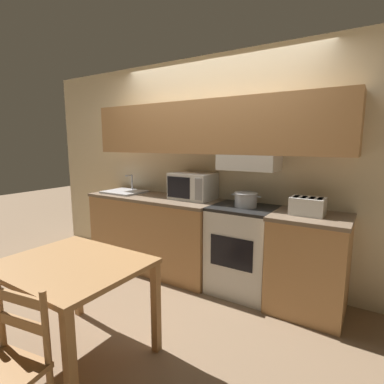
# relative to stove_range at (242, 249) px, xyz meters

# --- Properties ---
(ground_plane) EXTENTS (16.00, 16.00, 0.00)m
(ground_plane) POSITION_rel_stove_range_xyz_m (-0.51, 0.28, -0.46)
(ground_plane) COLOR #7F664C
(wall_back) EXTENTS (5.42, 0.38, 2.55)m
(wall_back) POSITION_rel_stove_range_xyz_m (-0.49, 0.22, 1.02)
(wall_back) COLOR beige
(wall_back) RESTS_ON ground_plane
(lower_counter_main) EXTENTS (1.70, 0.61, 0.92)m
(lower_counter_main) POSITION_rel_stove_range_xyz_m (-1.17, -0.02, 0.00)
(lower_counter_main) COLOR tan
(lower_counter_main) RESTS_ON ground_plane
(lower_counter_right_stub) EXTENTS (0.69, 0.61, 0.92)m
(lower_counter_right_stub) POSITION_rel_stove_range_xyz_m (0.67, -0.02, 0.00)
(lower_counter_right_stub) COLOR tan
(lower_counter_right_stub) RESTS_ON ground_plane
(stove_range) EXTENTS (0.64, 0.56, 0.92)m
(stove_range) POSITION_rel_stove_range_xyz_m (0.00, 0.00, 0.00)
(stove_range) COLOR silver
(stove_range) RESTS_ON ground_plane
(cooking_pot) EXTENTS (0.32, 0.24, 0.15)m
(cooking_pot) POSITION_rel_stove_range_xyz_m (0.02, 0.01, 0.54)
(cooking_pot) COLOR #B7BABF
(cooking_pot) RESTS_ON stove_range
(microwave) EXTENTS (0.49, 0.36, 0.31)m
(microwave) POSITION_rel_stove_range_xyz_m (-0.67, 0.08, 0.61)
(microwave) COLOR silver
(microwave) RESTS_ON lower_counter_main
(toaster) EXTENTS (0.31, 0.22, 0.16)m
(toaster) POSITION_rel_stove_range_xyz_m (0.63, -0.01, 0.54)
(toaster) COLOR silver
(toaster) RESTS_ON lower_counter_right_stub
(sink_basin) EXTENTS (0.49, 0.42, 0.23)m
(sink_basin) POSITION_rel_stove_range_xyz_m (-1.68, -0.02, 0.48)
(sink_basin) COLOR #B7BABF
(sink_basin) RESTS_ON lower_counter_main
(dining_table) EXTENTS (1.00, 0.81, 0.74)m
(dining_table) POSITION_rel_stove_range_xyz_m (-0.64, -1.59, 0.17)
(dining_table) COLOR #9E7042
(dining_table) RESTS_ON ground_plane
(chair_right_of_table) EXTENTS (0.44, 0.44, 0.84)m
(chair_right_of_table) POSITION_rel_stove_range_xyz_m (-0.37, -2.21, -0.04)
(chair_right_of_table) COLOR #9E7042
(chair_right_of_table) RESTS_ON ground_plane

